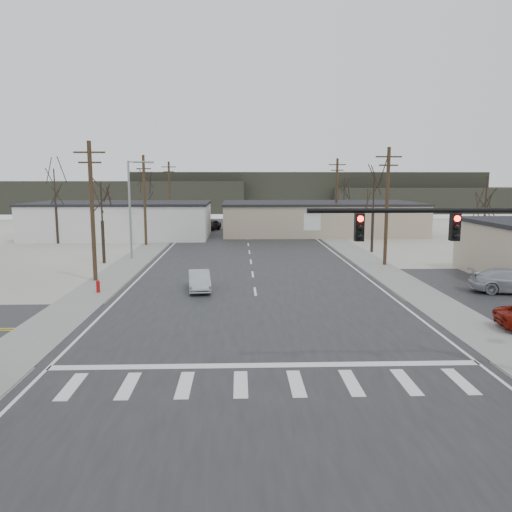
{
  "coord_description": "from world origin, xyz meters",
  "views": [
    {
      "loc": [
        -1.03,
        -23.97,
        7.29
      ],
      "look_at": [
        0.01,
        6.68,
        2.6
      ],
      "focal_mm": 35.0,
      "sensor_mm": 36.0,
      "label": 1
    }
  ],
  "objects_px": {
    "car_far_a": "(282,231)",
    "car_parked_silver": "(512,281)",
    "car_far_b": "(211,225)",
    "traffic_signal_mast": "(483,252)",
    "fire_hydrant": "(98,286)",
    "sedan_crossing": "(199,280)"
  },
  "relations": [
    {
      "from": "car_far_a",
      "to": "car_parked_silver",
      "type": "distance_m",
      "value": 35.72
    },
    {
      "from": "car_far_b",
      "to": "traffic_signal_mast",
      "type": "bearing_deg",
      "value": -55.6
    },
    {
      "from": "fire_hydrant",
      "to": "car_parked_silver",
      "type": "height_order",
      "value": "car_parked_silver"
    },
    {
      "from": "car_far_a",
      "to": "car_far_b",
      "type": "bearing_deg",
      "value": -60.63
    },
    {
      "from": "traffic_signal_mast",
      "to": "car_far_a",
      "type": "relative_size",
      "value": 1.87
    },
    {
      "from": "sedan_crossing",
      "to": "car_parked_silver",
      "type": "height_order",
      "value": "car_parked_silver"
    },
    {
      "from": "sedan_crossing",
      "to": "car_parked_silver",
      "type": "xyz_separation_m",
      "value": [
        20.33,
        -1.46,
        0.1
      ]
    },
    {
      "from": "sedan_crossing",
      "to": "car_parked_silver",
      "type": "bearing_deg",
      "value": -10.9
    },
    {
      "from": "fire_hydrant",
      "to": "car_far_a",
      "type": "height_order",
      "value": "car_far_a"
    },
    {
      "from": "traffic_signal_mast",
      "to": "car_far_b",
      "type": "height_order",
      "value": "traffic_signal_mast"
    },
    {
      "from": "traffic_signal_mast",
      "to": "sedan_crossing",
      "type": "bearing_deg",
      "value": 128.16
    },
    {
      "from": "fire_hydrant",
      "to": "car_far_a",
      "type": "distance_m",
      "value": 35.85
    },
    {
      "from": "car_far_a",
      "to": "car_parked_silver",
      "type": "height_order",
      "value": "car_parked_silver"
    },
    {
      "from": "fire_hydrant",
      "to": "car_far_a",
      "type": "bearing_deg",
      "value": 65.72
    },
    {
      "from": "fire_hydrant",
      "to": "car_far_b",
      "type": "relative_size",
      "value": 0.2
    },
    {
      "from": "car_parked_silver",
      "to": "car_far_a",
      "type": "bearing_deg",
      "value": 31.88
    },
    {
      "from": "car_far_b",
      "to": "car_parked_silver",
      "type": "height_order",
      "value": "car_parked_silver"
    },
    {
      "from": "fire_hydrant",
      "to": "car_far_b",
      "type": "distance_m",
      "value": 41.08
    },
    {
      "from": "traffic_signal_mast",
      "to": "car_far_a",
      "type": "bearing_deg",
      "value": 94.09
    },
    {
      "from": "fire_hydrant",
      "to": "traffic_signal_mast",
      "type": "bearing_deg",
      "value": -38.13
    },
    {
      "from": "fire_hydrant",
      "to": "sedan_crossing",
      "type": "xyz_separation_m",
      "value": [
        6.51,
        0.54,
        0.24
      ]
    },
    {
      "from": "sedan_crossing",
      "to": "car_far_b",
      "type": "height_order",
      "value": "car_far_b"
    }
  ]
}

